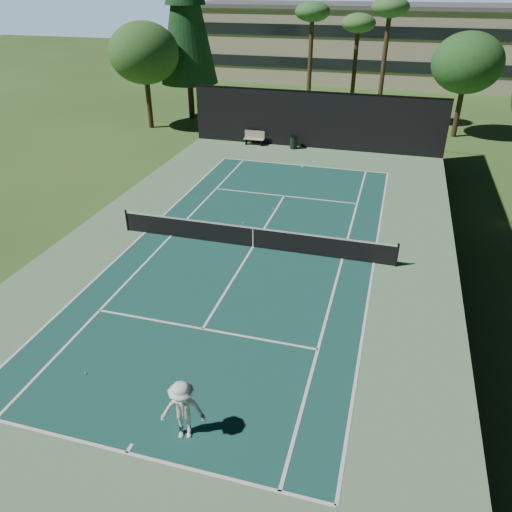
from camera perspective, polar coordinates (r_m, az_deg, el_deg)
The scene contains 19 objects.
ground at distance 23.02m, azimuth -0.36°, elevation 1.01°, with size 160.00×160.00×0.00m, color #345A21.
apron_slab at distance 23.02m, azimuth -0.36°, elevation 1.02°, with size 18.00×32.00×0.01m, color #628B61.
court_surface at distance 23.02m, azimuth -0.36°, elevation 1.04°, with size 10.97×23.77×0.01m, color #174A41.
court_lines at distance 23.01m, azimuth -0.36°, elevation 1.05°, with size 11.07×23.87×0.01m.
tennis_net at distance 22.76m, azimuth -0.36°, elevation 2.25°, with size 12.90×0.10×1.10m.
fence at distance 22.20m, azimuth -0.32°, elevation 5.66°, with size 18.04×32.05×4.03m.
player at distance 13.85m, azimuth -8.36°, elevation -17.10°, with size 1.20×0.69×1.86m, color white.
tennis_ball_a at distance 16.93m, azimuth -18.87°, elevation -12.56°, with size 0.06×0.06×0.06m, color #B7D430.
tennis_ball_b at distance 26.91m, azimuth 1.96°, elevation 5.43°, with size 0.07×0.07×0.07m, color #D7EF36.
tennis_ball_c at distance 25.28m, azimuth -1.45°, elevation 3.80°, with size 0.07×0.07×0.07m, color yellow.
tennis_ball_d at distance 28.32m, azimuth -6.79°, elevation 6.47°, with size 0.06×0.06×0.06m, color #B1D02F.
park_bench at distance 37.95m, azimuth -0.20°, elevation 13.40°, with size 1.50×0.45×1.02m.
trash_bin at distance 37.10m, azimuth 4.33°, elevation 12.84°, with size 0.56×0.56×0.95m.
palm_a at distance 44.24m, azimuth 6.46°, elevation 25.56°, with size 2.80×2.80×9.32m.
palm_b at distance 45.81m, azimuth 11.61°, elevation 24.27°, with size 2.80×2.80×8.42m.
palm_c at distance 42.58m, azimuth 15.03°, elevation 25.27°, with size 2.80×2.80×9.77m.
decid_tree_a at distance 42.06m, azimuth 23.01°, elevation 19.63°, with size 5.12×5.12×7.62m.
decid_tree_c at distance 42.64m, azimuth -12.67°, elevation 21.67°, with size 5.44×5.44×8.09m.
campus_building at distance 66.04m, azimuth 11.77°, elevation 22.85°, with size 40.50×12.50×8.30m.
Camera 1 is at (5.68, -19.48, 10.87)m, focal length 35.00 mm.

